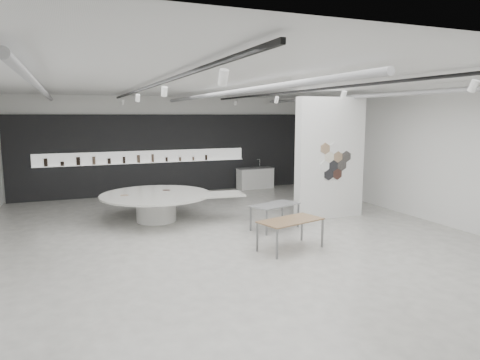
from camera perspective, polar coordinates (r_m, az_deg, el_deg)
name	(u,v)px	position (r m, az deg, el deg)	size (l,w,h in m)	color
room	(229,157)	(10.50, -1.53, 3.14)	(12.02, 14.02, 3.82)	beige
back_wall_display	(168,154)	(17.19, -9.53, 3.41)	(11.80, 0.27, 3.10)	black
partition_column	(330,158)	(13.05, 11.91, 2.83)	(2.20, 0.38, 3.60)	white
display_island	(159,203)	(12.74, -10.81, -3.05)	(4.24, 3.54, 0.82)	white
sample_table_wood	(291,222)	(9.93, 6.76, -5.58)	(1.64, 1.11, 0.70)	brown
sample_table_stone	(275,206)	(11.65, 4.70, -3.52)	(1.49, 1.10, 0.69)	gray
kitchen_counter	(255,178)	(18.07, 2.04, 0.26)	(1.58, 0.69, 1.22)	white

